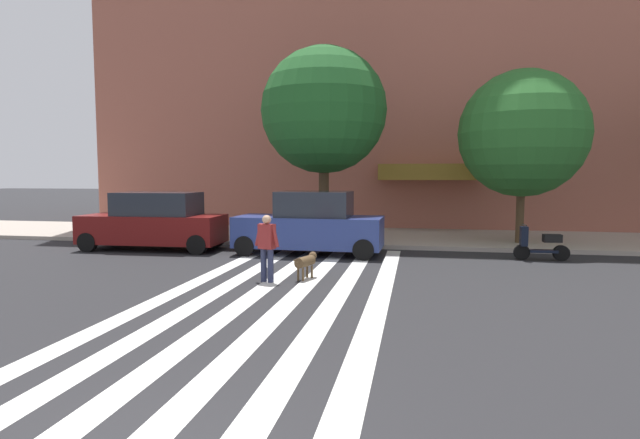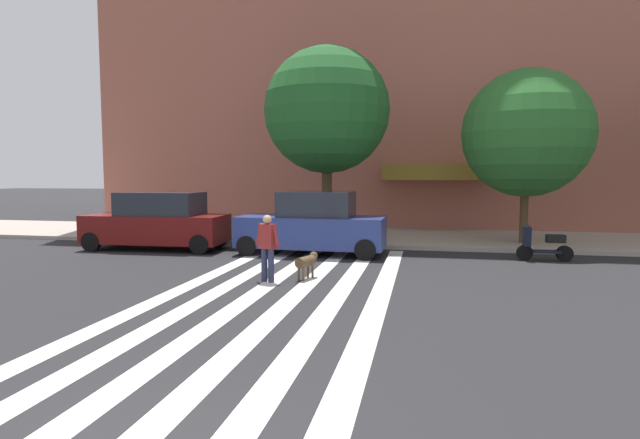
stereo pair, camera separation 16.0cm
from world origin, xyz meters
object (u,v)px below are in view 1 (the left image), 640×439
parked_car_behind_first (310,225)px  street_tree_middle (523,134)px  parked_car_near_curb (154,222)px  pedestrian_dog_walker (267,244)px  dog_on_leash (306,262)px  street_tree_nearest (324,111)px  parked_scooter (542,245)px

parked_car_behind_first → street_tree_middle: bearing=24.3°
parked_car_near_curb → parked_car_behind_first: parked_car_behind_first is taller
parked_car_near_curb → parked_car_behind_first: (5.57, -0.00, -0.00)m
pedestrian_dog_walker → dog_on_leash: (0.86, 0.52, -0.48)m
street_tree_nearest → dog_on_leash: street_tree_nearest is taller
parked_car_behind_first → dog_on_leash: 4.05m
parked_car_behind_first → pedestrian_dog_walker: 4.47m
parked_car_behind_first → street_tree_middle: size_ratio=0.78×
street_tree_nearest → pedestrian_dog_walker: street_tree_nearest is taller
parked_scooter → street_tree_nearest: street_tree_nearest is taller
street_tree_middle → parked_scooter: bearing=-88.9°
street_tree_middle → dog_on_leash: size_ratio=6.21×
street_tree_nearest → dog_on_leash: bearing=-83.3°
parked_scooter → dog_on_leash: (-6.46, -4.06, -0.04)m
dog_on_leash → parked_scooter: bearing=32.2°
parked_car_near_curb → pedestrian_dog_walker: size_ratio=3.01×
parked_scooter → pedestrian_dog_walker: (-7.32, -4.59, 0.45)m
parked_car_near_curb → street_tree_nearest: bearing=26.5°
parked_car_behind_first → street_tree_nearest: street_tree_nearest is taller
parked_car_behind_first → parked_scooter: size_ratio=2.96×
street_tree_nearest → street_tree_middle: (7.18, 0.46, -0.93)m
parked_car_near_curb → parked_car_behind_first: 5.57m
parked_car_near_curb → parked_car_behind_first: bearing=-0.0°
parked_car_behind_first → parked_scooter: bearing=0.9°
street_tree_nearest → pedestrian_dog_walker: (-0.08, -7.23, -4.09)m
street_tree_middle → dog_on_leash: 10.28m
parked_scooter → pedestrian_dog_walker: size_ratio=1.00×
street_tree_nearest → parked_car_near_curb: bearing=-153.5°
parked_scooter → street_tree_nearest: (-7.24, 2.65, 4.54)m
street_tree_middle → dog_on_leash: (-6.40, -7.17, -3.65)m
street_tree_nearest → parked_car_behind_first: bearing=-88.9°
street_tree_nearest → street_tree_middle: bearing=3.7°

